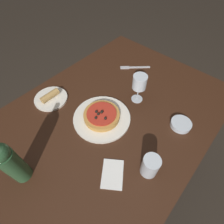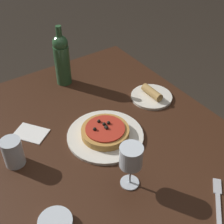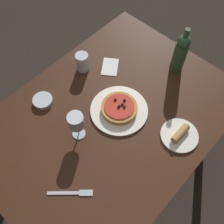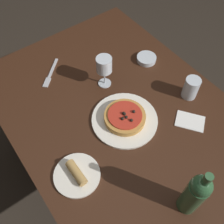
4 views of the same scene
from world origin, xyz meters
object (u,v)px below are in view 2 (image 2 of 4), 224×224
dining_table (111,163)px  fork (218,200)px  wine_glass (131,158)px  dinner_plate (105,136)px  wine_bottle (62,59)px  water_cup (13,152)px  side_plate (152,96)px  pizza (105,131)px  side_bowl (55,223)px

dining_table → fork: 0.42m
dining_table → wine_glass: size_ratio=7.75×
dinner_plate → wine_bottle: 0.45m
fork → water_cup: bearing=89.1°
dining_table → side_plate: size_ratio=7.05×
dining_table → side_plate: side_plate is taller
wine_glass → fork: bearing=-138.3°
pizza → side_bowl: (-0.23, 0.33, -0.02)m
dinner_plate → side_bowl: bearing=125.3°
water_cup → side_plate: bearing=-87.8°
wine_glass → water_cup: 0.42m
pizza → dinner_plate: bearing=-175.0°
dinner_plate → side_bowl: side_bowl is taller
wine_bottle → water_cup: size_ratio=2.64×
dinner_plate → wine_glass: size_ratio=1.76×
dinner_plate → wine_bottle: bearing=-6.1°
wine_bottle → wine_glass: bearing=171.3°
wine_glass → side_plate: size_ratio=0.91×
dinner_plate → side_plate: 0.32m
dining_table → water_cup: (0.13, 0.32, 0.14)m
side_bowl → side_plate: size_ratio=0.56×
side_plate → fork: bearing=161.9°
fork → side_plate: size_ratio=0.86×
dining_table → pizza: bearing=-12.3°
wine_bottle → pizza: bearing=173.9°
dining_table → wine_bottle: size_ratio=4.56×
wine_bottle → side_bowl: size_ratio=2.77×
dinner_plate → wine_glass: bearing=166.6°
wine_bottle → dining_table: bearing=173.1°
dining_table → wine_glass: bearing=166.3°
pizza → wine_glass: 0.26m
dining_table → side_plate: 0.37m
pizza → fork: size_ratio=1.17×
pizza → side_plate: pizza is taller
wine_bottle → side_plate: wine_bottle is taller
wine_glass → side_plate: 0.50m
dining_table → water_cup: size_ratio=12.04×
wine_glass → fork: (-0.21, -0.19, -0.12)m
pizza → water_cup: bearing=78.6°
dinner_plate → dining_table: bearing=167.7°
water_cup → side_plate: size_ratio=0.59×
wine_glass → wine_bottle: wine_bottle is taller
dinner_plate → side_plate: side_plate is taller
side_bowl → side_plate: bearing=-63.0°
wine_bottle → side_plate: (-0.33, -0.26, -0.12)m
dinner_plate → fork: dinner_plate is taller
side_plate → water_cup: bearing=92.2°
wine_bottle → side_plate: size_ratio=1.55×
dinner_plate → fork: bearing=-163.1°
pizza → wine_glass: wine_glass is taller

